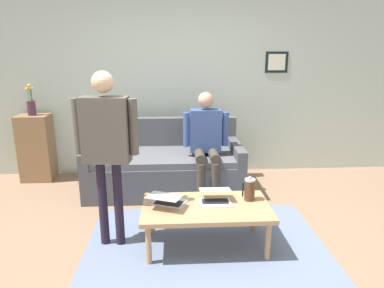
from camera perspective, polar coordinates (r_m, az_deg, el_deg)
ground_plane at (r=3.30m, az=-0.30°, el=-17.19°), size 7.68×7.68×0.00m
area_rug at (r=3.29m, az=2.45°, el=-17.22°), size 2.22×1.79×0.01m
back_wall at (r=4.99m, az=-1.65°, el=10.52°), size 7.04×0.11×2.70m
couch at (r=4.50m, az=-4.50°, el=-3.70°), size 1.94×0.93×0.88m
coffee_table at (r=3.20m, az=2.35°, el=-10.82°), size 1.16×0.64×0.41m
laptop_left at (r=3.24m, az=3.85°, el=-8.87°), size 0.29×0.28×0.13m
laptop_center at (r=3.18m, az=-4.04°, el=-9.25°), size 0.40×0.41×0.13m
french_press at (r=3.29m, az=9.48°, el=-7.40°), size 0.12×0.10×0.24m
side_shelf at (r=5.22m, az=-24.28°, el=-0.59°), size 0.42×0.32×0.92m
flower_vase at (r=5.10m, az=-25.01°, el=5.89°), size 0.11×0.11×0.42m
person_standing at (r=3.09m, az=-13.97°, el=0.96°), size 0.57×0.22×1.60m
person_seated at (r=4.18m, az=2.33°, el=0.90°), size 0.55×0.51×1.28m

